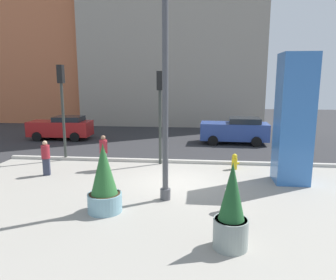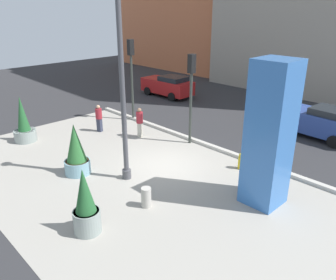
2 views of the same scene
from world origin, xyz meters
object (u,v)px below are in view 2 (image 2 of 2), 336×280
object	(u,v)px
fire_hydrant	(241,161)
concrete_bollard	(146,197)
car_curb_west	(319,121)
traffic_light_far_side	(191,85)
pedestrian_by_curb	(140,121)
art_pillar_blue	(270,136)
potted_plant_curbside	(76,152)
car_far_lane	(168,86)
potted_plant_by_pillar	(24,125)
traffic_light_corner	(131,67)
pedestrian_on_sidewalk	(99,117)
potted_plant_near_right	(86,206)
lamp_post	(123,94)

from	to	relation	value
fire_hydrant	concrete_bollard	world-z (taller)	same
fire_hydrant	car_curb_west	distance (m)	6.35
traffic_light_far_side	car_curb_west	distance (m)	7.42
traffic_light_far_side	fire_hydrant	bearing A→B (deg)	-9.53
pedestrian_by_curb	art_pillar_blue	bearing A→B (deg)	-6.63
art_pillar_blue	concrete_bollard	bearing A→B (deg)	-129.30
potted_plant_curbside	concrete_bollard	size ratio (longest dim) A/B	2.98
car_far_lane	traffic_light_far_side	bearing A→B (deg)	-37.31
pedestrian_by_curb	car_far_lane	bearing A→B (deg)	126.20
potted_plant_by_pillar	traffic_light_far_side	world-z (taller)	traffic_light_far_side
car_far_lane	pedestrian_by_curb	world-z (taller)	pedestrian_by_curb
car_curb_west	traffic_light_corner	bearing A→B (deg)	-149.65
traffic_light_far_side	car_curb_west	size ratio (longest dim) A/B	1.03
concrete_bollard	traffic_light_corner	world-z (taller)	traffic_light_corner
traffic_light_corner	car_curb_west	xyz separation A→B (m)	(9.25, 5.42, -2.40)
pedestrian_on_sidewalk	potted_plant_by_pillar	bearing A→B (deg)	-112.26
art_pillar_blue	potted_plant_curbside	size ratio (longest dim) A/B	2.32
potted_plant_curbside	pedestrian_on_sidewalk	distance (m)	5.15
potted_plant_near_right	pedestrian_on_sidewalk	xyz separation A→B (m)	(-7.50, 5.41, -0.10)
art_pillar_blue	pedestrian_by_curb	xyz separation A→B (m)	(-8.14, 0.95, -1.68)
potted_plant_curbside	traffic_light_corner	xyz separation A→B (m)	(-4.02, 6.24, 2.30)
concrete_bollard	car_curb_west	distance (m)	11.32
potted_plant_near_right	traffic_light_corner	world-z (taller)	traffic_light_corner
potted_plant_by_pillar	car_far_lane	xyz separation A→B (m)	(-1.55, 11.95, -0.05)
traffic_light_far_side	pedestrian_on_sidewalk	xyz separation A→B (m)	(-4.73, -2.41, -2.20)
lamp_post	pedestrian_on_sidewalk	size ratio (longest dim) A/B	4.75
potted_plant_curbside	pedestrian_by_curb	xyz separation A→B (m)	(-1.47, 4.66, -0.07)
art_pillar_blue	pedestrian_by_curb	distance (m)	8.36
potted_plant_near_right	potted_plant_curbside	bearing A→B (deg)	153.89
concrete_bollard	potted_plant_near_right	bearing A→B (deg)	-94.93
car_curb_west	pedestrian_by_curb	distance (m)	9.69
traffic_light_corner	pedestrian_on_sidewalk	xyz separation A→B (m)	(0.30, -2.68, -2.42)
concrete_bollard	car_far_lane	world-z (taller)	car_far_lane
car_far_lane	pedestrian_by_curb	distance (m)	8.95
lamp_post	traffic_light_far_side	bearing A→B (deg)	99.51
potted_plant_by_pillar	car_far_lane	size ratio (longest dim) A/B	0.56
car_curb_west	car_far_lane	bearing A→B (deg)	178.94
potted_plant_near_right	traffic_light_far_side	world-z (taller)	traffic_light_far_side
concrete_bollard	car_curb_west	xyz separation A→B (m)	(1.25, 11.24, 0.50)
art_pillar_blue	car_curb_west	xyz separation A→B (m)	(-1.44, 7.95, -1.71)
potted_plant_by_pillar	car_curb_west	xyz separation A→B (m)	(10.44, 11.73, -0.01)
potted_plant_curbside	pedestrian_by_curb	bearing A→B (deg)	107.48
car_curb_west	pedestrian_on_sidewalk	xyz separation A→B (m)	(-8.95, -8.10, -0.02)
traffic_light_corner	pedestrian_on_sidewalk	bearing A→B (deg)	-83.61
concrete_bollard	traffic_light_corner	size ratio (longest dim) A/B	0.15
art_pillar_blue	concrete_bollard	xyz separation A→B (m)	(-2.69, -3.29, -2.21)
concrete_bollard	pedestrian_on_sidewalk	bearing A→B (deg)	157.84
art_pillar_blue	potted_plant_by_pillar	distance (m)	12.58
potted_plant_by_pillar	fire_hydrant	world-z (taller)	potted_plant_by_pillar
potted_plant_near_right	pedestrian_by_curb	distance (m)	8.36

